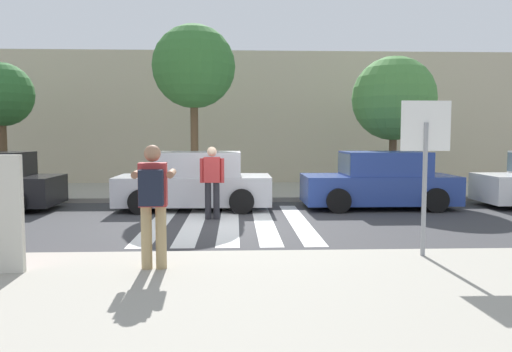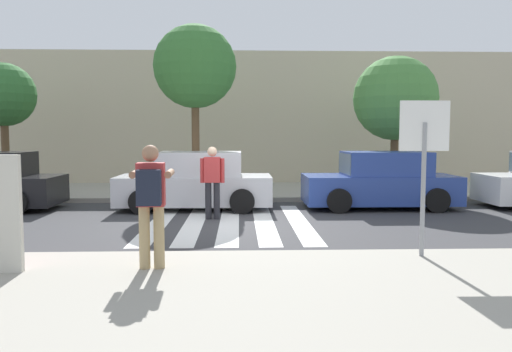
{
  "view_description": "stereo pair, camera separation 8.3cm",
  "coord_description": "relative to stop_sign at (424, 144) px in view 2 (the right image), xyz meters",
  "views": [
    {
      "loc": [
        0.15,
        -11.12,
        2.0
      ],
      "look_at": [
        0.6,
        -0.2,
        1.1
      ],
      "focal_mm": 35.0,
      "sensor_mm": 36.0,
      "label": 1
    },
    {
      "loc": [
        0.23,
        -11.13,
        2.0
      ],
      "look_at": [
        0.6,
        -0.2,
        1.1
      ],
      "focal_mm": 35.0,
      "sensor_mm": 36.0,
      "label": 2
    }
  ],
  "objects": [
    {
      "name": "stop_sign",
      "position": [
        0.0,
        0.0,
        0.0
      ],
      "size": [
        0.76,
        0.08,
        2.38
      ],
      "color": "gray",
      "rests_on": "sidewalk_near"
    },
    {
      "name": "crosswalk_stripe_2",
      "position": [
        -3.04,
        3.83,
        -1.86
      ],
      "size": [
        0.44,
        5.2,
        0.01
      ],
      "primitive_type": "cube",
      "color": "silver",
      "rests_on": "ground"
    },
    {
      "name": "photographer_with_backpack",
      "position": [
        -4.03,
        -0.62,
        -0.7
      ],
      "size": [
        0.61,
        0.86,
        1.72
      ],
      "color": "tan",
      "rests_on": "sidewalk_near"
    },
    {
      "name": "street_tree_west",
      "position": [
        -10.28,
        8.71,
        1.38
      ],
      "size": [
        2.01,
        2.01,
        4.14
      ],
      "color": "brown",
      "rests_on": "sidewalk_far"
    },
    {
      "name": "ground_plane",
      "position": [
        -3.04,
        3.63,
        -1.87
      ],
      "size": [
        120.0,
        120.0,
        0.0
      ],
      "primitive_type": "plane",
      "color": "#38383A"
    },
    {
      "name": "street_tree_east",
      "position": [
        2.11,
        8.18,
        1.27
      ],
      "size": [
        2.64,
        2.64,
        4.33
      ],
      "color": "brown",
      "rests_on": "sidewalk_far"
    },
    {
      "name": "sidewalk_far",
      "position": [
        -3.04,
        9.63,
        -1.8
      ],
      "size": [
        60.0,
        4.8,
        0.14
      ],
      "primitive_type": "cube",
      "color": "#9E998C",
      "rests_on": "ground"
    },
    {
      "name": "crosswalk_stripe_4",
      "position": [
        -1.44,
        3.83,
        -1.86
      ],
      "size": [
        0.44,
        5.2,
        0.01
      ],
      "primitive_type": "cube",
      "color": "silver",
      "rests_on": "ground"
    },
    {
      "name": "building_facade_far",
      "position": [
        -3.04,
        14.03,
        0.76
      ],
      "size": [
        56.0,
        4.0,
        5.25
      ],
      "primitive_type": "cube",
      "color": "beige",
      "rests_on": "ground"
    },
    {
      "name": "crosswalk_stripe_1",
      "position": [
        -3.84,
        3.83,
        -1.86
      ],
      "size": [
        0.44,
        5.2,
        0.01
      ],
      "primitive_type": "cube",
      "color": "silver",
      "rests_on": "ground"
    },
    {
      "name": "crosswalk_stripe_3",
      "position": [
        -2.24,
        3.83,
        -1.86
      ],
      "size": [
        0.44,
        5.2,
        0.01
      ],
      "primitive_type": "cube",
      "color": "silver",
      "rests_on": "ground"
    },
    {
      "name": "pedestrian_crossing",
      "position": [
        -3.45,
        4.31,
        -0.89
      ],
      "size": [
        0.58,
        0.25,
        1.72
      ],
      "color": "#232328",
      "rests_on": "ground"
    },
    {
      "name": "crosswalk_stripe_0",
      "position": [
        -4.64,
        3.83,
        -1.86
      ],
      "size": [
        0.44,
        5.2,
        0.01
      ],
      "primitive_type": "cube",
      "color": "silver",
      "rests_on": "ground"
    },
    {
      "name": "street_tree_center",
      "position": [
        -4.15,
        7.97,
        2.19
      ],
      "size": [
        2.53,
        2.53,
        5.21
      ],
      "color": "brown",
      "rests_on": "sidewalk_far"
    },
    {
      "name": "sidewalk_near",
      "position": [
        -3.04,
        -2.57,
        -1.8
      ],
      "size": [
        60.0,
        6.0,
        0.14
      ],
      "primitive_type": "cube",
      "color": "#9E998C",
      "rests_on": "ground"
    },
    {
      "name": "parked_car_silver",
      "position": [
        -3.97,
        5.93,
        -1.14
      ],
      "size": [
        4.1,
        1.92,
        1.55
      ],
      "color": "#B7BABF",
      "rests_on": "ground"
    },
    {
      "name": "parked_car_blue",
      "position": [
        1.06,
        5.93,
        -1.14
      ],
      "size": [
        4.1,
        1.92,
        1.55
      ],
      "color": "#284293",
      "rests_on": "ground"
    }
  ]
}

